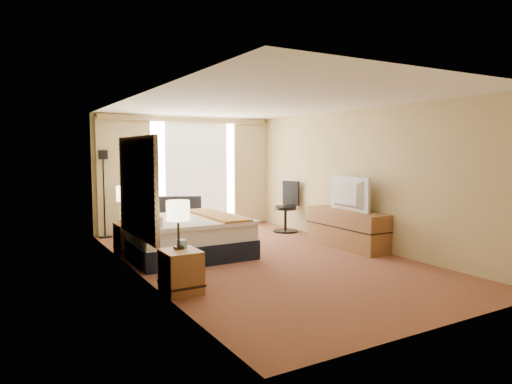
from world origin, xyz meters
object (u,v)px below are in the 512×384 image
bed (186,236)px  floor_lamp (103,176)px  nightstand_left (181,271)px  desk_chair (287,209)px  lamp_left (178,212)px  loveseat (171,225)px  television (345,194)px  lamp_right (126,194)px  nightstand_right (130,239)px  media_dresser (346,229)px

bed → floor_lamp: 2.76m
floor_lamp → bed: bearing=-71.1°
floor_lamp → nightstand_left: bearing=-89.6°
desk_chair → lamp_left: (-3.68, -2.94, 0.53)m
loveseat → television: 3.62m
nightstand_left → lamp_right: size_ratio=0.83×
bed → loveseat: bed is taller
nightstand_right → bed: 1.01m
nightstand_right → desk_chair: size_ratio=0.48×
lamp_right → nightstand_right: bearing=-33.6°
media_dresser → lamp_left: lamp_left is taller
bed → lamp_right: size_ratio=2.95×
nightstand_left → lamp_left: bearing=90.6°
nightstand_left → loveseat: bearing=72.4°
nightstand_right → bed: bearing=-36.5°
media_dresser → lamp_left: 3.89m
nightstand_left → lamp_right: 2.65m
bed → television: television is taller
television → desk_chair: bearing=3.1°
lamp_right → lamp_left: bearing=-89.1°
desk_chair → lamp_left: lamp_left is taller
lamp_left → nightstand_right: bearing=90.0°
lamp_right → television: 3.97m
desk_chair → loveseat: bearing=150.3°
desk_chair → lamp_right: lamp_right is taller
loveseat → floor_lamp: (-1.15, 0.81, 1.01)m
nightstand_left → lamp_left: lamp_left is taller
loveseat → desk_chair: size_ratio=1.37×
lamp_right → desk_chair: bearing=7.4°
media_dresser → lamp_left: size_ratio=2.85×
media_dresser → bed: bed is taller
desk_chair → lamp_right: 3.79m
bed → desk_chair: (2.87, 1.11, 0.16)m
loveseat → television: (2.53, -2.49, 0.73)m
media_dresser → desk_chair: size_ratio=1.58×
desk_chair → lamp_left: size_ratio=1.80×
floor_lamp → desk_chair: (3.71, -1.34, -0.79)m
nightstand_right → media_dresser: media_dresser is taller
loveseat → television: bearing=-20.3°
desk_chair → nightstand_left: bearing=-158.8°
nightstand_right → lamp_left: lamp_left is taller
bed → lamp_left: (-0.81, -1.83, 0.69)m
floor_lamp → loveseat: bearing=-35.2°
nightstand_right → bed: size_ratio=0.28×
nightstand_right → media_dresser: (3.70, -1.45, 0.07)m
loveseat → television: size_ratio=1.41×
nightstand_left → nightstand_right: same height
lamp_left → lamp_right: bearing=90.9°
lamp_left → bed: bearing=66.1°
nightstand_right → nightstand_left: bearing=-90.0°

